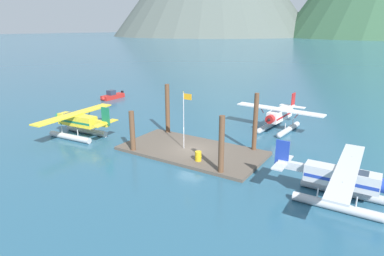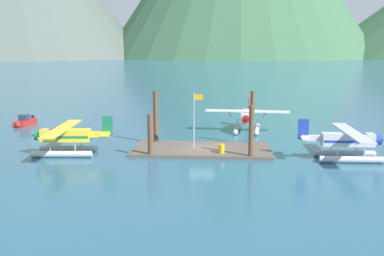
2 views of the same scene
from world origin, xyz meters
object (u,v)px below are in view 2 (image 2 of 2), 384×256
Objects in this scene: flagpole at (195,114)px; seaplane_yellow_port_aft at (65,139)px; boat_red_open_west at (25,122)px; seaplane_silver_stbd_aft at (348,143)px; fuel_drum at (222,149)px; seaplane_white_bow_right at (247,119)px.

flagpole is 0.54× the size of seaplane_yellow_port_aft.
boat_red_open_west is at bearing 149.80° from flagpole.
seaplane_yellow_port_aft is (-12.61, -2.56, -2.29)m from flagpole.
seaplane_silver_stbd_aft reaches higher than boat_red_open_west.
flagpole is 28.33m from boat_red_open_west.
flagpole is 0.55× the size of seaplane_silver_stbd_aft.
fuel_drum is 15.36m from seaplane_yellow_port_aft.
flagpole reaches higher than boat_red_open_west.
boat_red_open_west is (-27.02, 16.10, -0.25)m from fuel_drum.
seaplane_silver_stbd_aft and seaplane_yellow_port_aft have the same top height.
boat_red_open_west is at bearing 175.52° from seaplane_white_bow_right.
fuel_drum is at bearing -101.95° from seaplane_white_bow_right.
fuel_drum is at bearing -35.77° from flagpole.
flagpole is at bearing -115.45° from seaplane_white_bow_right.
seaplane_yellow_port_aft is at bearing -168.53° from flagpole.
flagpole is 6.47× the size of fuel_drum.
seaplane_silver_stbd_aft is at bearing -23.20° from boat_red_open_west.
seaplane_white_bow_right is (2.91, 13.76, 0.84)m from fuel_drum.
seaplane_white_bow_right is (5.62, 11.80, -2.29)m from flagpole.
boat_red_open_west reaches higher than fuel_drum.
fuel_drum is at bearing -30.79° from boat_red_open_west.
fuel_drum is (2.71, -1.95, -3.12)m from flagpole.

